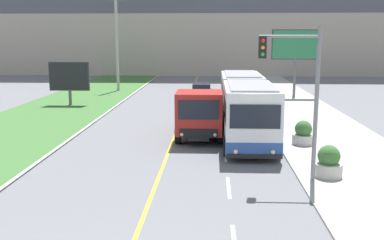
# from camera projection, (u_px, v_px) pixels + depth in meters

# --- Properties ---
(city_bus) EXTENTS (2.63, 12.80, 3.22)m
(city_bus) POSITION_uv_depth(u_px,v_px,m) (245.00, 106.00, 25.57)
(city_bus) COLOR white
(city_bus) RESTS_ON ground_plane
(dump_truck) EXTENTS (2.49, 6.48, 2.70)m
(dump_truck) POSITION_uv_depth(u_px,v_px,m) (200.00, 115.00, 24.25)
(dump_truck) COLOR black
(dump_truck) RESTS_ON ground_plane
(car_distant) EXTENTS (1.80, 4.30, 1.45)m
(car_distant) POSITION_uv_depth(u_px,v_px,m) (202.00, 92.00, 39.43)
(car_distant) COLOR #2D4784
(car_distant) RESTS_ON ground_plane
(utility_pole_far) EXTENTS (1.80, 0.28, 10.28)m
(utility_pole_far) POSITION_uv_depth(u_px,v_px,m) (117.00, 40.00, 45.32)
(utility_pole_far) COLOR #9E9E99
(utility_pole_far) RESTS_ON ground_plane
(traffic_light_mast) EXTENTS (2.28, 0.32, 5.93)m
(traffic_light_mast) POSITION_uv_depth(u_px,v_px,m) (300.00, 84.00, 16.64)
(traffic_light_mast) COLOR slate
(traffic_light_mast) RESTS_ON ground_plane
(billboard_large) EXTENTS (4.30, 0.24, 6.13)m
(billboard_large) POSITION_uv_depth(u_px,v_px,m) (296.00, 47.00, 40.07)
(billboard_large) COLOR #59595B
(billboard_large) RESTS_ON ground_plane
(billboard_small) EXTENTS (3.26, 0.24, 3.52)m
(billboard_small) POSITION_uv_depth(u_px,v_px,m) (69.00, 77.00, 36.14)
(billboard_small) COLOR #59595B
(billboard_small) RESTS_ON ground_plane
(planter_round_near) EXTENTS (1.09, 1.09, 1.27)m
(planter_round_near) POSITION_uv_depth(u_px,v_px,m) (329.00, 163.00, 17.64)
(planter_round_near) COLOR #B7B2A8
(planter_round_near) RESTS_ON sidewalk_right
(planter_round_second) EXTENTS (1.09, 1.09, 1.24)m
(planter_round_second) POSITION_uv_depth(u_px,v_px,m) (303.00, 134.00, 22.93)
(planter_round_second) COLOR #B7B2A8
(planter_round_second) RESTS_ON sidewalk_right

